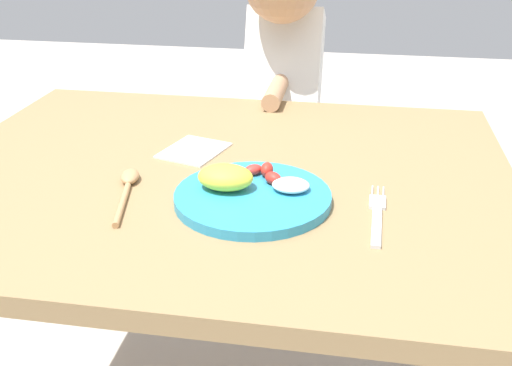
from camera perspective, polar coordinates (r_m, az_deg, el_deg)
name	(u,v)px	position (r m, az deg, el deg)	size (l,w,h in m)	color
dining_table	(220,212)	(1.19, -3.41, -2.79)	(1.10, 0.88, 0.71)	#92744B
plate	(250,193)	(1.02, -0.57, -0.91)	(0.27, 0.27, 0.06)	#2D92C2
fork	(377,215)	(1.00, 11.33, -2.97)	(0.03, 0.21, 0.01)	silver
spoon	(128,185)	(1.09, -12.01, -0.16)	(0.07, 0.20, 0.02)	tan
person	(283,121)	(1.74, 2.58, 5.86)	(0.21, 0.39, 1.07)	#4B5062
napkin	(194,150)	(1.23, -5.87, 3.07)	(0.11, 0.13, 0.00)	white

